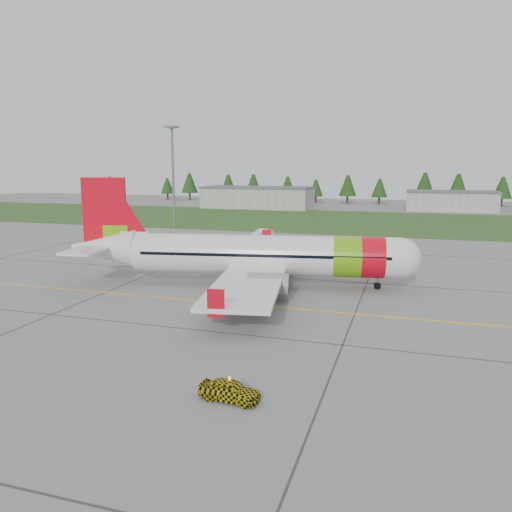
% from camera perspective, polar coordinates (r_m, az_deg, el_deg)
% --- Properties ---
extents(ground, '(320.00, 320.00, 0.00)m').
position_cam_1_polar(ground, '(39.19, -4.96, -8.61)').
color(ground, gray).
rests_on(ground, ground).
extents(aircraft, '(37.51, 34.99, 11.42)m').
position_cam_1_polar(aircraft, '(52.96, -0.03, 0.10)').
color(aircraft, white).
rests_on(aircraft, ground).
extents(follow_me_car, '(1.29, 1.48, 3.45)m').
position_cam_1_polar(follow_me_car, '(27.78, -3.06, -12.94)').
color(follow_me_car, yellow).
rests_on(follow_me_car, ground).
extents(service_van, '(2.12, 2.08, 4.68)m').
position_cam_1_polar(service_van, '(88.70, 0.69, 3.62)').
color(service_van, silver).
rests_on(service_van, ground).
extents(grass_strip, '(320.00, 50.00, 0.03)m').
position_cam_1_polar(grass_strip, '(117.82, 10.25, 3.98)').
color(grass_strip, '#30561E').
rests_on(grass_strip, ground).
extents(taxi_guideline, '(120.00, 0.25, 0.02)m').
position_cam_1_polar(taxi_guideline, '(46.34, -1.22, -5.56)').
color(taxi_guideline, gold).
rests_on(taxi_guideline, ground).
extents(hangar_west, '(32.00, 14.00, 6.00)m').
position_cam_1_polar(hangar_west, '(151.19, 0.21, 6.65)').
color(hangar_west, '#A8A8A3').
rests_on(hangar_west, ground).
extents(hangar_east, '(24.00, 12.00, 5.20)m').
position_cam_1_polar(hangar_east, '(153.00, 21.37, 5.84)').
color(hangar_east, '#A8A8A3').
rests_on(hangar_east, ground).
extents(floodlight_mast, '(0.50, 0.50, 20.00)m').
position_cam_1_polar(floodlight_mast, '(103.20, -9.45, 8.69)').
color(floodlight_mast, slate).
rests_on(floodlight_mast, ground).
extents(treeline, '(160.00, 8.00, 10.00)m').
position_cam_1_polar(treeline, '(173.03, 12.63, 7.53)').
color(treeline, '#1C3F14').
rests_on(treeline, ground).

